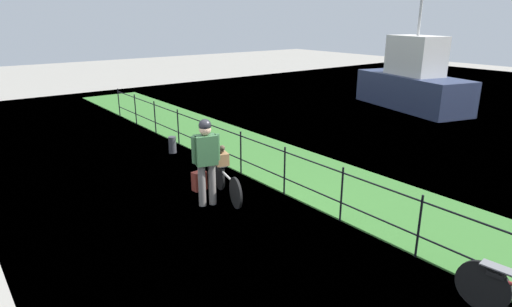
% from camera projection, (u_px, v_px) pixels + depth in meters
% --- Properties ---
extents(ground_plane, '(60.00, 60.00, 0.00)m').
position_uv_depth(ground_plane, '(199.00, 221.00, 7.58)').
color(ground_plane, gray).
extents(grass_strip, '(27.00, 2.40, 0.03)m').
position_uv_depth(grass_strip, '(325.00, 180.00, 9.43)').
color(grass_strip, '#38702D').
rests_on(grass_strip, ground).
extents(harbor_water, '(30.00, 30.00, 0.00)m').
position_uv_depth(harbor_water, '(507.00, 123.00, 14.54)').
color(harbor_water, slate).
rests_on(harbor_water, ground).
extents(iron_fence, '(18.04, 0.04, 1.00)m').
position_uv_depth(iron_fence, '(285.00, 167.00, 8.56)').
color(iron_fence, black).
rests_on(iron_fence, ground).
extents(bicycle_main, '(1.54, 0.44, 0.60)m').
position_uv_depth(bicycle_main, '(227.00, 183.00, 8.48)').
color(bicycle_main, black).
rests_on(bicycle_main, ground).
extents(wooden_crate, '(0.42, 0.33, 0.25)m').
position_uv_depth(wooden_crate, '(221.00, 158.00, 8.66)').
color(wooden_crate, olive).
rests_on(wooden_crate, bicycle_main).
extents(terrier_dog, '(0.32, 0.21, 0.18)m').
position_uv_depth(terrier_dog, '(221.00, 149.00, 8.58)').
color(terrier_dog, '#4C3D2D').
rests_on(terrier_dog, wooden_crate).
extents(cyclist_person, '(0.35, 0.53, 1.68)m').
position_uv_depth(cyclist_person, '(206.00, 155.00, 7.96)').
color(cyclist_person, slate).
rests_on(cyclist_person, ground).
extents(backpack_on_paving, '(0.19, 0.29, 0.40)m').
position_uv_depth(backpack_on_paving, '(199.00, 181.00, 8.90)').
color(backpack_on_paving, maroon).
rests_on(backpack_on_paving, ground).
extents(mooring_bollard, '(0.20, 0.20, 0.44)m').
position_uv_depth(mooring_bollard, '(172.00, 145.00, 11.33)').
color(mooring_bollard, '#38383D').
rests_on(mooring_bollard, ground).
extents(moored_boat_near, '(5.07, 2.97, 4.36)m').
position_uv_depth(moored_boat_near, '(413.00, 82.00, 16.68)').
color(moored_boat_near, '#2D3856').
rests_on(moored_boat_near, ground).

